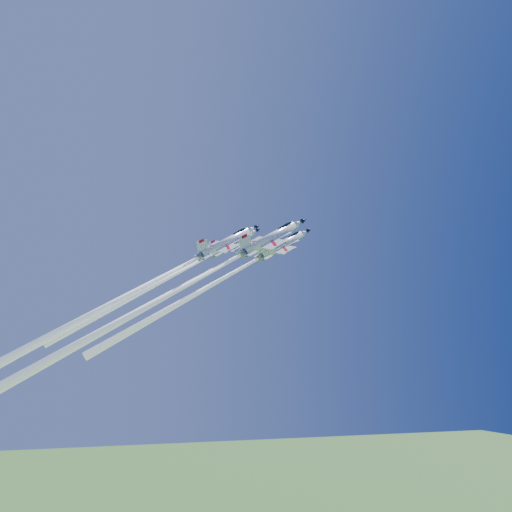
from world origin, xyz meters
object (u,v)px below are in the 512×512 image
object	(u,v)px
jet_lead	(216,283)
jet_slot	(143,287)
jet_right	(168,295)
jet_left	(168,278)

from	to	relation	value
jet_lead	jet_slot	xyz separation A→B (m)	(-15.06, -2.18, -1.80)
jet_lead	jet_right	world-z (taller)	jet_right
jet_right	jet_left	bearing A→B (deg)	155.40
jet_lead	jet_right	distance (m)	12.35
jet_left	jet_right	distance (m)	15.27
jet_left	jet_slot	bearing A→B (deg)	-46.92
jet_left	jet_slot	size ratio (longest dim) A/B	0.89
jet_lead	jet_left	world-z (taller)	jet_left
jet_right	jet_slot	distance (m)	5.71
jet_left	jet_right	xyz separation A→B (m)	(-2.16, -14.13, -5.38)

